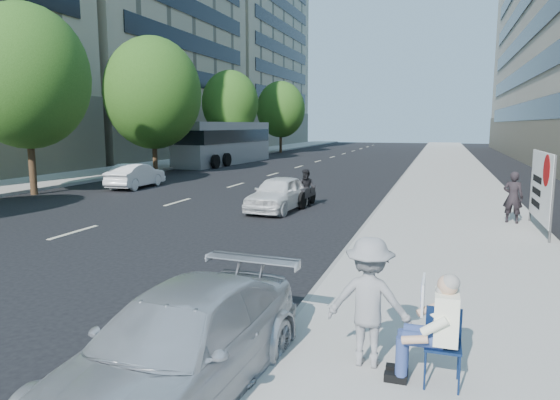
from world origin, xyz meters
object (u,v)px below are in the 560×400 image
at_px(pedestrian_woman, 513,197).
at_px(white_sedan_mid, 136,176).
at_px(white_sedan_near, 278,193).
at_px(protest_banner, 541,186).
at_px(seated_protester, 434,322).
at_px(jogger, 369,302).
at_px(motorcycle, 307,190).
at_px(parked_sedan, 179,347).
at_px(bus, 225,143).

height_order(pedestrian_woman, white_sedan_mid, pedestrian_woman).
height_order(pedestrian_woman, white_sedan_near, pedestrian_woman).
bearing_deg(protest_banner, white_sedan_near, 167.52).
distance_m(seated_protester, pedestrian_woman, 10.81).
bearing_deg(white_sedan_mid, pedestrian_woman, 160.70).
relative_size(jogger, protest_banner, 0.52).
height_order(jogger, white_sedan_near, jogger).
distance_m(white_sedan_mid, motorcycle, 9.97).
bearing_deg(motorcycle, parked_sedan, -76.76).
bearing_deg(white_sedan_mid, bus, -84.71).
bearing_deg(white_sedan_near, bus, 122.67).
xyz_separation_m(seated_protester, bus, (-16.52, 31.22, 0.76)).
bearing_deg(seated_protester, jogger, 163.38).
xyz_separation_m(seated_protester, protest_banner, (2.66, 9.54, 0.53)).
bearing_deg(bus, seated_protester, -58.40).
relative_size(pedestrian_woman, parked_sedan, 0.37).
bearing_deg(seated_protester, motorcycle, 110.97).
height_order(jogger, white_sedan_mid, jogger).
bearing_deg(parked_sedan, jogger, 34.99).
distance_m(seated_protester, parked_sedan, 2.89).
bearing_deg(jogger, parked_sedan, 31.98).
bearing_deg(seated_protester, bus, 117.89).
xyz_separation_m(jogger, pedestrian_woman, (2.87, 10.37, -0.02)).
xyz_separation_m(protest_banner, parked_sedan, (-5.38, -10.49, -0.79)).
distance_m(protest_banner, bus, 28.94).
distance_m(white_sedan_near, bus, 22.70).
distance_m(motorcycle, bus, 22.10).
height_order(white_sedan_near, white_sedan_mid, white_sedan_near).
relative_size(seated_protester, motorcycle, 0.64).
bearing_deg(pedestrian_woman, parked_sedan, 84.52).
bearing_deg(jogger, protest_banner, -109.06).
bearing_deg(motorcycle, white_sedan_near, -119.17).
bearing_deg(motorcycle, protest_banner, -17.23).
distance_m(parked_sedan, white_sedan_near, 12.63).
relative_size(protest_banner, bus, 0.25).
distance_m(protest_banner, motorcycle, 8.06).
bearing_deg(jogger, motorcycle, -70.71).
bearing_deg(parked_sedan, bus, 117.33).
bearing_deg(protest_banner, parked_sedan, -117.16).
height_order(seated_protester, bus, bus).
relative_size(motorcycle, bus, 0.17).
xyz_separation_m(parked_sedan, white_sedan_mid, (-11.59, 16.43, -0.00)).
bearing_deg(protest_banner, seated_protester, -105.58).
height_order(pedestrian_woman, motorcycle, pedestrian_woman).
height_order(parked_sedan, white_sedan_mid, parked_sedan).
bearing_deg(seated_protester, parked_sedan, -160.83).
distance_m(jogger, protest_banner, 9.93).
xyz_separation_m(jogger, white_sedan_near, (-4.80, 11.14, -0.33)).
relative_size(white_sedan_near, bus, 0.30).
distance_m(parked_sedan, white_sedan_mid, 20.11).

